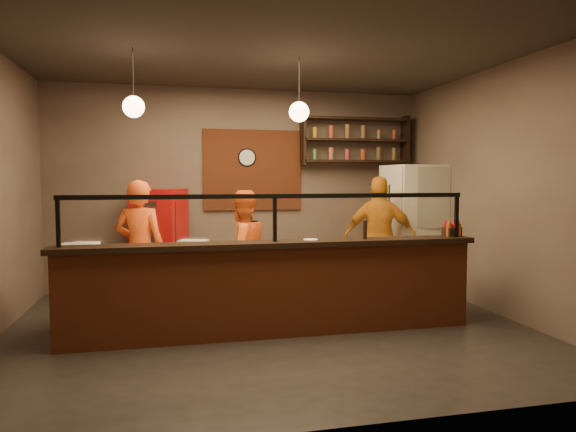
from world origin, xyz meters
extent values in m
plane|color=black|center=(0.00, 0.00, 0.00)|extent=(6.00, 6.00, 0.00)
plane|color=#332E27|center=(0.00, 0.00, 3.20)|extent=(6.00, 6.00, 0.00)
plane|color=#67584B|center=(0.00, 2.50, 1.60)|extent=(6.00, 0.00, 6.00)
plane|color=#67584B|center=(3.00, 0.00, 1.60)|extent=(0.00, 5.00, 5.00)
plane|color=#67584B|center=(0.00, -2.50, 1.60)|extent=(6.00, 0.00, 6.00)
cube|color=brown|center=(0.20, 2.47, 1.90)|extent=(1.60, 0.04, 1.30)
cube|color=brown|center=(0.00, -0.30, 0.50)|extent=(4.60, 0.25, 1.00)
cube|color=black|center=(0.00, -0.30, 1.03)|extent=(4.70, 0.37, 0.06)
cube|color=gray|center=(0.00, 0.20, 0.42)|extent=(4.60, 0.75, 0.85)
cube|color=silver|center=(0.00, 0.20, 0.88)|extent=(4.60, 0.75, 0.05)
cube|color=white|center=(0.00, -0.30, 1.31)|extent=(4.40, 0.02, 0.50)
cube|color=black|center=(0.00, -0.30, 1.56)|extent=(4.50, 0.05, 0.05)
cube|color=black|center=(-2.22, -0.30, 1.31)|extent=(0.04, 0.04, 0.50)
cube|color=black|center=(0.00, -0.30, 1.31)|extent=(0.04, 0.04, 0.50)
cube|color=black|center=(2.22, -0.30, 1.31)|extent=(0.04, 0.04, 0.50)
cube|color=black|center=(1.90, 2.32, 2.05)|extent=(1.80, 0.28, 0.04)
cube|color=black|center=(1.90, 2.32, 2.40)|extent=(1.80, 0.28, 0.04)
cube|color=black|center=(1.90, 2.32, 2.75)|extent=(1.80, 0.28, 0.04)
cube|color=black|center=(1.00, 2.32, 2.40)|extent=(0.04, 0.28, 0.85)
cube|color=black|center=(2.80, 2.32, 2.40)|extent=(0.04, 0.28, 0.85)
cylinder|color=black|center=(0.10, 2.46, 2.10)|extent=(0.30, 0.04, 0.30)
cylinder|color=black|center=(-1.50, 0.20, 2.90)|extent=(0.01, 0.01, 0.60)
sphere|color=#F1B284|center=(-1.50, 0.20, 2.55)|extent=(0.24, 0.24, 0.24)
cylinder|color=black|center=(0.40, 0.20, 2.90)|extent=(0.01, 0.01, 0.60)
sphere|color=#F1B284|center=(0.40, 0.20, 2.55)|extent=(0.24, 0.24, 0.24)
imported|color=#EC5016|center=(-1.50, 0.81, 0.87)|extent=(0.74, 0.60, 1.74)
imported|color=#E85515|center=(-0.21, 0.87, 0.80)|extent=(0.96, 0.87, 1.61)
imported|color=orange|center=(1.87, 1.16, 0.90)|extent=(1.14, 0.81, 1.79)
cube|color=#EBE7C7|center=(2.60, 1.56, 0.98)|extent=(0.89, 0.84, 1.97)
cube|color=#B10D0B|center=(-1.28, 2.15, 0.80)|extent=(0.88, 0.85, 1.60)
cylinder|color=#F0E6CB|center=(1.03, 0.22, 0.91)|extent=(0.56, 0.56, 0.01)
cube|color=white|center=(-2.15, 0.14, 0.97)|extent=(0.32, 0.27, 0.14)
cube|color=white|center=(-2.07, 0.32, 0.97)|extent=(0.33, 0.29, 0.13)
cube|color=silver|center=(-0.87, 0.06, 0.98)|extent=(0.37, 0.33, 0.16)
cylinder|color=#F3FB29|center=(-1.41, 0.23, 0.93)|extent=(0.38, 0.07, 0.06)
cube|color=black|center=(2.20, -0.24, 1.11)|extent=(0.22, 0.19, 0.11)
cylinder|color=black|center=(1.06, -0.30, 1.17)|extent=(0.05, 0.05, 0.21)
cylinder|color=white|center=(0.42, -0.28, 1.07)|extent=(0.20, 0.20, 0.01)
camera|label=1|loc=(-1.12, -5.81, 1.73)|focal=32.00mm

